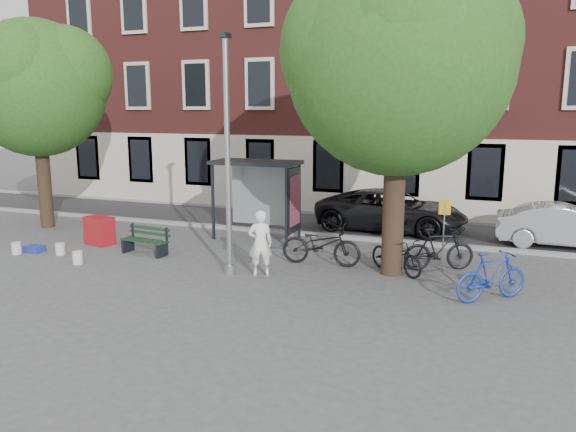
{
  "coord_description": "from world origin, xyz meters",
  "views": [
    {
      "loc": [
        6.52,
        -12.81,
        4.28
      ],
      "look_at": [
        1.16,
        1.29,
        1.4
      ],
      "focal_mm": 35.0,
      "sensor_mm": 36.0,
      "label": 1
    }
  ],
  "objects_px": {
    "bench": "(146,242)",
    "bike_d": "(439,249)",
    "bike_c": "(396,255)",
    "notice_sign": "(444,218)",
    "red_stand": "(99,231)",
    "bus_shelter": "(268,182)",
    "painter": "(260,243)",
    "bike_a": "(321,244)",
    "bike_b": "(492,276)",
    "car_dark": "(391,210)",
    "lamppost": "(228,169)",
    "car_silver": "(566,226)"
  },
  "relations": [
    {
      "from": "bus_shelter",
      "to": "car_dark",
      "type": "xyz_separation_m",
      "value": [
        3.59,
        2.77,
        -1.18
      ]
    },
    {
      "from": "painter",
      "to": "car_silver",
      "type": "bearing_deg",
      "value": -167.94
    },
    {
      "from": "bike_d",
      "to": "notice_sign",
      "type": "bearing_deg",
      "value": -29.13
    },
    {
      "from": "bus_shelter",
      "to": "bike_d",
      "type": "distance_m",
      "value": 6.16
    },
    {
      "from": "bench",
      "to": "car_dark",
      "type": "height_order",
      "value": "car_dark"
    },
    {
      "from": "lamppost",
      "to": "notice_sign",
      "type": "relative_size",
      "value": 3.34
    },
    {
      "from": "bike_a",
      "to": "bike_b",
      "type": "relative_size",
      "value": 1.17
    },
    {
      "from": "painter",
      "to": "notice_sign",
      "type": "xyz_separation_m",
      "value": [
        4.33,
        2.79,
        0.44
      ]
    },
    {
      "from": "bike_a",
      "to": "notice_sign",
      "type": "relative_size",
      "value": 1.22
    },
    {
      "from": "car_silver",
      "to": "red_stand",
      "type": "distance_m",
      "value": 14.76
    },
    {
      "from": "bus_shelter",
      "to": "notice_sign",
      "type": "height_order",
      "value": "bus_shelter"
    },
    {
      "from": "red_stand",
      "to": "notice_sign",
      "type": "height_order",
      "value": "notice_sign"
    },
    {
      "from": "bike_d",
      "to": "red_stand",
      "type": "bearing_deg",
      "value": 68.61
    },
    {
      "from": "bike_c",
      "to": "car_dark",
      "type": "distance_m",
      "value": 5.38
    },
    {
      "from": "car_dark",
      "to": "red_stand",
      "type": "xyz_separation_m",
      "value": [
        -8.36,
        -5.42,
        -0.28
      ]
    },
    {
      "from": "painter",
      "to": "bike_b",
      "type": "distance_m",
      "value": 5.68
    },
    {
      "from": "painter",
      "to": "car_silver",
      "type": "relative_size",
      "value": 0.42
    },
    {
      "from": "car_silver",
      "to": "car_dark",
      "type": "bearing_deg",
      "value": 83.75
    },
    {
      "from": "bike_c",
      "to": "notice_sign",
      "type": "distance_m",
      "value": 1.88
    },
    {
      "from": "bench",
      "to": "bike_a",
      "type": "height_order",
      "value": "bike_a"
    },
    {
      "from": "painter",
      "to": "lamppost",
      "type": "bearing_deg",
      "value": -16.45
    },
    {
      "from": "bike_a",
      "to": "car_silver",
      "type": "distance_m",
      "value": 8.05
    },
    {
      "from": "bench",
      "to": "bike_b",
      "type": "distance_m",
      "value": 9.81
    },
    {
      "from": "lamppost",
      "to": "painter",
      "type": "height_order",
      "value": "lamppost"
    },
    {
      "from": "bus_shelter",
      "to": "painter",
      "type": "distance_m",
      "value": 4.34
    },
    {
      "from": "bike_d",
      "to": "car_dark",
      "type": "bearing_deg",
      "value": -0.87
    },
    {
      "from": "lamppost",
      "to": "bus_shelter",
      "type": "bearing_deg",
      "value": 98.43
    },
    {
      "from": "bike_a",
      "to": "bike_b",
      "type": "xyz_separation_m",
      "value": [
        4.5,
        -1.46,
        -0.01
      ]
    },
    {
      "from": "bus_shelter",
      "to": "bike_c",
      "type": "height_order",
      "value": "bus_shelter"
    },
    {
      "from": "lamppost",
      "to": "car_dark",
      "type": "relative_size",
      "value": 1.16
    },
    {
      "from": "bench",
      "to": "red_stand",
      "type": "height_order",
      "value": "red_stand"
    },
    {
      "from": "painter",
      "to": "bike_c",
      "type": "height_order",
      "value": "painter"
    },
    {
      "from": "car_silver",
      "to": "notice_sign",
      "type": "relative_size",
      "value": 2.24
    },
    {
      "from": "lamppost",
      "to": "bench",
      "type": "bearing_deg",
      "value": 163.77
    },
    {
      "from": "notice_sign",
      "to": "bike_d",
      "type": "bearing_deg",
      "value": -95.59
    },
    {
      "from": "bike_c",
      "to": "notice_sign",
      "type": "bearing_deg",
      "value": -2.55
    },
    {
      "from": "painter",
      "to": "bike_c",
      "type": "xyz_separation_m",
      "value": [
        3.27,
        1.47,
        -0.38
      ]
    },
    {
      "from": "bike_b",
      "to": "car_silver",
      "type": "height_order",
      "value": "car_silver"
    },
    {
      "from": "car_dark",
      "to": "bike_a",
      "type": "bearing_deg",
      "value": 171.82
    },
    {
      "from": "car_dark",
      "to": "car_silver",
      "type": "distance_m",
      "value": 5.6
    },
    {
      "from": "bike_b",
      "to": "red_stand",
      "type": "bearing_deg",
      "value": 42.46
    },
    {
      "from": "car_dark",
      "to": "notice_sign",
      "type": "bearing_deg",
      "value": -148.66
    },
    {
      "from": "lamppost",
      "to": "red_stand",
      "type": "relative_size",
      "value": 6.79
    },
    {
      "from": "bench",
      "to": "bike_d",
      "type": "relative_size",
      "value": 0.83
    },
    {
      "from": "bike_a",
      "to": "red_stand",
      "type": "bearing_deg",
      "value": 88.45
    },
    {
      "from": "bench",
      "to": "bike_c",
      "type": "bearing_deg",
      "value": 12.16
    },
    {
      "from": "bike_d",
      "to": "notice_sign",
      "type": "xyz_separation_m",
      "value": [
        0.04,
        0.65,
        0.73
      ]
    },
    {
      "from": "bike_a",
      "to": "notice_sign",
      "type": "xyz_separation_m",
      "value": [
        3.16,
        1.28,
        0.72
      ]
    },
    {
      "from": "bike_b",
      "to": "bike_c",
      "type": "relative_size",
      "value": 1.03
    },
    {
      "from": "bike_d",
      "to": "car_silver",
      "type": "bearing_deg",
      "value": -66.12
    }
  ]
}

